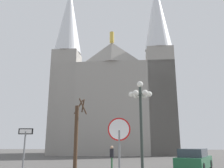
{
  "coord_description": "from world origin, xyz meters",
  "views": [
    {
      "loc": [
        1.92,
        -6.99,
        1.9
      ],
      "look_at": [
        -0.59,
        16.51,
        7.76
      ],
      "focal_mm": 37.76,
      "sensor_mm": 36.0,
      "label": 1
    }
  ],
  "objects": [
    {
      "name": "pedestrian_walking",
      "position": [
        -0.03,
        11.1,
        0.99
      ],
      "size": [
        0.32,
        0.32,
        1.65
      ],
      "color": "#33663F",
      "rests_on": "ground"
    },
    {
      "name": "street_lamp",
      "position": [
        2.13,
        6.66,
        3.68
      ],
      "size": [
        1.38,
        1.24,
        5.42
      ],
      "color": "#2D3833",
      "rests_on": "ground"
    },
    {
      "name": "cathedral",
      "position": [
        -1.94,
        32.03,
        9.17
      ],
      "size": [
        19.66,
        12.1,
        29.74
      ],
      "color": "gray",
      "rests_on": "ground"
    },
    {
      "name": "parked_car_near_green",
      "position": [
        5.83,
        10.9,
        0.69
      ],
      "size": [
        3.46,
        4.9,
        1.47
      ],
      "color": "#1E5B38",
      "rests_on": "ground"
    },
    {
      "name": "stop_sign",
      "position": [
        1.2,
        2.35,
        2.03
      ],
      "size": [
        0.89,
        0.19,
        2.84
      ],
      "color": "slate",
      "rests_on": "ground"
    },
    {
      "name": "one_way_arrow_sign",
      "position": [
        -2.96,
        3.06,
        1.57
      ],
      "size": [
        0.62,
        0.13,
        2.5
      ],
      "color": "slate",
      "rests_on": "ground"
    },
    {
      "name": "bare_tree",
      "position": [
        -2.84,
        11.42,
        2.61
      ],
      "size": [
        1.12,
        1.43,
        5.3
      ],
      "color": "#473323",
      "rests_on": "ground"
    }
  ]
}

